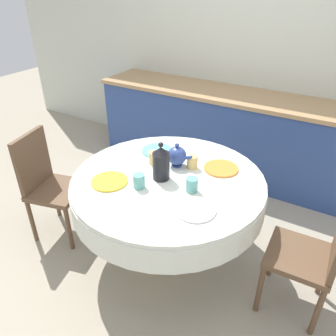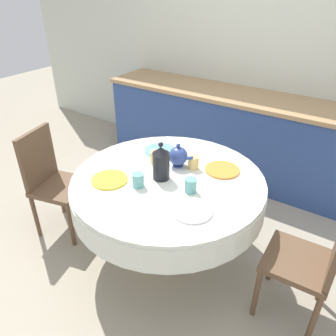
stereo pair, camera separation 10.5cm
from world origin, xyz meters
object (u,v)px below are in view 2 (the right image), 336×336
at_px(chair_right, 52,178).
at_px(coffee_carafe, 161,163).
at_px(chair_left, 314,257).
at_px(teapot, 178,156).

bearing_deg(chair_right, coffee_carafe, 88.82).
xyz_separation_m(chair_right, coffee_carafe, (0.97, 0.22, 0.35)).
height_order(chair_left, teapot, same).
xyz_separation_m(coffee_carafe, teapot, (0.01, 0.21, -0.04)).
bearing_deg(chair_right, chair_left, 83.97).
height_order(chair_right, coffee_carafe, coffee_carafe).
relative_size(chair_right, teapot, 4.65).
bearing_deg(teapot, chair_right, -156.10).
distance_m(chair_right, coffee_carafe, 1.05).
bearing_deg(teapot, chair_left, -7.88).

